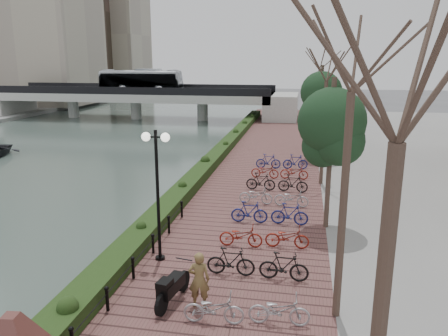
# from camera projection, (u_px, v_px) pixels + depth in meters

# --- Properties ---
(river_water) EXTENTS (30.00, 130.00, 0.02)m
(river_water) POSITION_uv_depth(u_px,v_px,m) (53.00, 148.00, 38.76)
(river_water) COLOR #46584F
(river_water) RESTS_ON ground
(promenade) EXTENTS (8.00, 75.00, 0.50)m
(promenade) POSITION_uv_depth(u_px,v_px,m) (257.00, 178.00, 28.22)
(promenade) COLOR brown
(promenade) RESTS_ON ground
(hedge) EXTENTS (1.10, 56.00, 0.60)m
(hedge) POSITION_uv_depth(u_px,v_px,m) (213.00, 159.00, 31.06)
(hedge) COLOR #1D3513
(hedge) RESTS_ON promenade
(chain_fence) EXTENTS (0.10, 14.10, 0.70)m
(chain_fence) POSITION_uv_depth(u_px,v_px,m) (121.00, 283.00, 13.74)
(chain_fence) COLOR black
(chain_fence) RESTS_ON promenade
(lamppost) EXTENTS (1.02, 0.32, 4.84)m
(lamppost) POSITION_uv_depth(u_px,v_px,m) (157.00, 168.00, 15.35)
(lamppost) COLOR black
(lamppost) RESTS_ON promenade
(motorcycle) EXTENTS (0.87, 1.87, 1.13)m
(motorcycle) POSITION_uv_depth(u_px,v_px,m) (173.00, 285.00, 13.18)
(motorcycle) COLOR black
(motorcycle) RESTS_ON promenade
(pedestrian) EXTENTS (0.69, 0.50, 1.75)m
(pedestrian) POSITION_uv_depth(u_px,v_px,m) (199.00, 280.00, 12.89)
(pedestrian) COLOR brown
(pedestrian) RESTS_ON promenade
(bicycle_parking) EXTENTS (2.40, 19.89, 1.00)m
(bicycle_parking) POSITION_uv_depth(u_px,v_px,m) (271.00, 205.00, 20.71)
(bicycle_parking) COLOR #A6A6AA
(bicycle_parking) RESTS_ON promenade
(street_trees) EXTENTS (3.20, 37.12, 6.80)m
(street_trees) POSITION_uv_depth(u_px,v_px,m) (326.00, 141.00, 22.08)
(street_trees) COLOR #3D2C24
(street_trees) RESTS_ON promenade
(bridge) EXTENTS (36.00, 10.77, 6.50)m
(bridge) POSITION_uv_depth(u_px,v_px,m) (137.00, 93.00, 57.00)
(bridge) COLOR #AFAFA9
(bridge) RESTS_ON ground
(far_buildings) EXTENTS (35.00, 38.00, 38.00)m
(far_buildings) POSITION_uv_depth(u_px,v_px,m) (35.00, 11.00, 78.56)
(far_buildings) COLOR #A99F8C
(far_buildings) RESTS_ON far_bank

